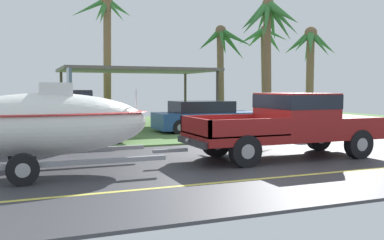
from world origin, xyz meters
name	(u,v)px	position (x,y,z in m)	size (l,w,h in m)	color
ground	(161,132)	(0.00, 8.38, -0.01)	(36.00, 22.00, 0.11)	#38383D
pickup_truck_towing	(294,121)	(1.37, 0.41, 1.01)	(5.62, 2.01, 1.80)	maroon
boat_on_trailer	(44,124)	(-5.26, 0.41, 1.14)	(5.99, 2.22, 2.39)	gray
parked_pickup_background	(64,114)	(-4.35, 5.69, 1.04)	(5.44, 2.12, 1.88)	black
parked_sedan_near	(205,117)	(1.82, 7.72, 0.67)	(4.57, 1.92, 1.38)	#234C89
carport_awning	(137,71)	(-0.34, 11.29, 2.78)	(7.35, 4.85, 2.91)	#4C4238
palm_tree_near_left	(223,50)	(5.21, 12.98, 4.13)	(2.94, 3.49, 5.58)	brown
palm_tree_near_right	(107,31)	(-1.10, 14.98, 5.15)	(3.48, 2.93, 7.26)	brown
palm_tree_mid	(269,28)	(4.36, 6.65, 4.54)	(2.95, 3.59, 5.85)	brown
palm_tree_far_left	(264,46)	(8.27, 13.52, 4.51)	(3.04, 3.28, 5.80)	brown
palm_tree_far_right	(310,54)	(7.80, 8.30, 3.64)	(2.85, 3.27, 5.01)	brown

